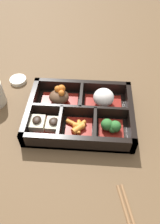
# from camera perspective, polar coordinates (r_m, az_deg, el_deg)

# --- Properties ---
(ground_plane) EXTENTS (3.00, 3.00, 0.00)m
(ground_plane) POSITION_cam_1_polar(r_m,az_deg,el_deg) (0.62, -0.00, -1.52)
(ground_plane) COLOR brown
(bento_base) EXTENTS (0.29, 0.21, 0.01)m
(bento_base) POSITION_cam_1_polar(r_m,az_deg,el_deg) (0.61, -0.00, -1.23)
(bento_base) COLOR black
(bento_base) RESTS_ON ground_plane
(bento_rim) EXTENTS (0.29, 0.21, 0.05)m
(bento_rim) POSITION_cam_1_polar(r_m,az_deg,el_deg) (0.60, -0.04, -0.19)
(bento_rim) COLOR black
(bento_rim) RESTS_ON ground_plane
(bowl_stew) EXTENTS (0.11, 0.07, 0.06)m
(bowl_stew) POSITION_cam_1_polar(r_m,az_deg,el_deg) (0.63, -5.43, 3.88)
(bowl_stew) COLOR maroon
(bowl_stew) RESTS_ON bento_base
(bowl_rice) EXTENTS (0.11, 0.07, 0.06)m
(bowl_rice) POSITION_cam_1_polar(r_m,az_deg,el_deg) (0.62, 6.14, 3.46)
(bowl_rice) COLOR maroon
(bowl_rice) RESTS_ON bento_base
(bowl_tofu) EXTENTS (0.08, 0.07, 0.03)m
(bowl_tofu) POSITION_cam_1_polar(r_m,az_deg,el_deg) (0.58, -9.02, -3.11)
(bowl_tofu) COLOR maroon
(bowl_tofu) RESTS_ON bento_base
(bowl_carrots) EXTENTS (0.07, 0.07, 0.02)m
(bowl_carrots) POSITION_cam_1_polar(r_m,az_deg,el_deg) (0.57, -0.69, -3.98)
(bowl_carrots) COLOR maroon
(bowl_carrots) RESTS_ON bento_base
(bowl_greens) EXTENTS (0.07, 0.07, 0.04)m
(bowl_greens) POSITION_cam_1_polar(r_m,az_deg,el_deg) (0.57, 8.01, -3.73)
(bowl_greens) COLOR maroon
(bowl_greens) RESTS_ON bento_base
(sauce_dish) EXTENTS (0.05, 0.05, 0.01)m
(sauce_dish) POSITION_cam_1_polar(r_m,az_deg,el_deg) (0.75, -15.86, 8.03)
(sauce_dish) COLOR beige
(sauce_dish) RESTS_ON ground_plane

